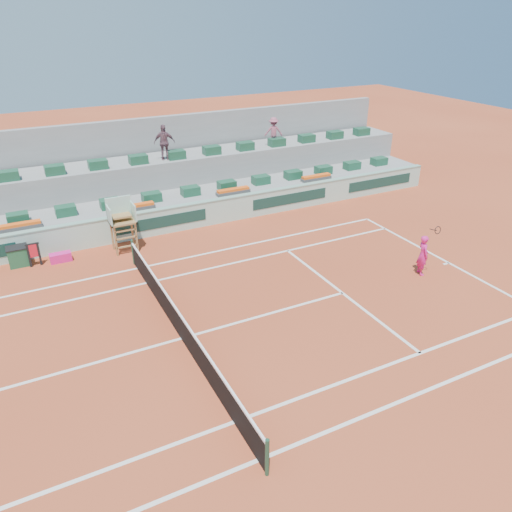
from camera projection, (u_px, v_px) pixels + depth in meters
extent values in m
plane|color=#9F3B1E|center=(181.00, 339.00, 16.26)|extent=(90.00, 90.00, 0.00)
cube|color=gray|center=(108.00, 213.00, 24.53)|extent=(36.00, 4.00, 1.20)
cube|color=gray|center=(100.00, 190.00, 25.50)|extent=(36.00, 2.40, 2.60)
cube|color=gray|center=(91.00, 165.00, 26.37)|extent=(36.00, 0.40, 4.40)
cube|color=#E51D82|center=(61.00, 257.00, 21.12)|extent=(0.87, 0.39, 0.39)
imported|color=#6B4752|center=(164.00, 142.00, 25.49)|extent=(1.14, 0.73, 1.81)
imported|color=#A05064|center=(274.00, 131.00, 28.29)|extent=(1.16, 0.91, 1.57)
cube|color=white|center=(449.00, 263.00, 21.07)|extent=(0.12, 10.97, 0.01)
cube|color=white|center=(258.00, 460.00, 11.88)|extent=(23.77, 0.12, 0.01)
cube|color=white|center=(137.00, 268.00, 20.64)|extent=(23.77, 0.12, 0.01)
cube|color=white|center=(234.00, 422.00, 12.98)|extent=(23.77, 0.12, 0.01)
cube|color=white|center=(147.00, 283.00, 19.54)|extent=(23.77, 0.12, 0.01)
cube|color=white|center=(342.00, 293.00, 18.85)|extent=(0.12, 8.23, 0.01)
cube|color=white|center=(181.00, 338.00, 16.26)|extent=(12.80, 0.12, 0.01)
cube|color=white|center=(446.00, 264.00, 21.01)|extent=(0.30, 0.12, 0.01)
cube|color=black|center=(181.00, 327.00, 16.06)|extent=(0.03, 11.87, 0.92)
cube|color=white|center=(179.00, 314.00, 15.83)|extent=(0.06, 11.87, 0.07)
cylinder|color=#1C412B|center=(267.00, 458.00, 11.28)|extent=(0.10, 0.10, 1.10)
cylinder|color=#1C412B|center=(133.00, 252.00, 20.75)|extent=(0.10, 0.10, 1.10)
cube|color=#A7D2BF|center=(119.00, 229.00, 22.78)|extent=(36.00, 0.30, 1.20)
cube|color=#7AA38F|center=(117.00, 217.00, 22.49)|extent=(36.00, 0.34, 0.06)
cube|color=#143930|center=(162.00, 222.00, 23.44)|extent=(4.40, 0.02, 0.56)
cube|color=#143930|center=(290.00, 199.00, 26.27)|extent=(4.40, 0.02, 0.56)
cube|color=#143930|center=(380.00, 183.00, 28.70)|extent=(4.40, 0.02, 0.56)
cube|color=olive|center=(116.00, 242.00, 21.40)|extent=(0.08, 0.08, 1.35)
cube|color=olive|center=(137.00, 238.00, 21.77)|extent=(0.08, 0.08, 1.35)
cube|color=olive|center=(112.00, 236.00, 21.96)|extent=(0.08, 0.08, 1.35)
cube|color=olive|center=(132.00, 232.00, 22.33)|extent=(0.08, 0.08, 1.35)
cube|color=olive|center=(122.00, 222.00, 21.55)|extent=(1.10, 0.90, 0.08)
cube|color=#A7D2BF|center=(119.00, 208.00, 21.62)|extent=(1.10, 0.08, 1.00)
cube|color=#A7D2BF|center=(109.00, 216.00, 21.17)|extent=(0.06, 0.90, 0.80)
cube|color=#A7D2BF|center=(133.00, 212.00, 21.60)|extent=(0.06, 0.90, 0.80)
cube|color=olive|center=(121.00, 216.00, 21.52)|extent=(0.80, 0.60, 0.08)
cube|color=olive|center=(127.00, 246.00, 21.73)|extent=(0.90, 0.08, 0.06)
cube|color=olive|center=(126.00, 238.00, 21.55)|extent=(0.90, 0.08, 0.06)
cube|color=olive|center=(125.00, 231.00, 21.40)|extent=(0.90, 0.08, 0.06)
cube|color=#194D33|center=(18.00, 218.00, 21.83)|extent=(0.90, 0.60, 0.44)
cube|color=#194D33|center=(66.00, 211.00, 22.64)|extent=(0.90, 0.60, 0.44)
cube|color=#194D33|center=(110.00, 204.00, 23.45)|extent=(0.90, 0.60, 0.44)
cube|color=#194D33|center=(152.00, 197.00, 24.26)|extent=(0.90, 0.60, 0.44)
cube|color=#194D33|center=(190.00, 191.00, 25.07)|extent=(0.90, 0.60, 0.44)
cube|color=#194D33|center=(227.00, 185.00, 25.88)|extent=(0.90, 0.60, 0.44)
cube|color=#194D33|center=(261.00, 180.00, 26.69)|extent=(0.90, 0.60, 0.44)
cube|color=#194D33|center=(293.00, 175.00, 27.50)|extent=(0.90, 0.60, 0.44)
cube|color=#194D33|center=(323.00, 170.00, 28.31)|extent=(0.90, 0.60, 0.44)
cube|color=#194D33|center=(352.00, 165.00, 29.12)|extent=(0.90, 0.60, 0.44)
cube|color=#194D33|center=(379.00, 161.00, 29.93)|extent=(0.90, 0.60, 0.44)
cube|color=#194D33|center=(8.00, 176.00, 22.72)|extent=(0.90, 0.60, 0.44)
cube|color=#194D33|center=(55.00, 170.00, 23.53)|extent=(0.90, 0.60, 0.44)
cube|color=#194D33|center=(98.00, 164.00, 24.34)|extent=(0.90, 0.60, 0.44)
cube|color=#194D33|center=(138.00, 159.00, 25.15)|extent=(0.90, 0.60, 0.44)
cube|color=#194D33|center=(176.00, 155.00, 25.96)|extent=(0.90, 0.60, 0.44)
cube|color=#194D33|center=(212.00, 150.00, 26.77)|extent=(0.90, 0.60, 0.44)
cube|color=#194D33|center=(245.00, 146.00, 27.58)|extent=(0.90, 0.60, 0.44)
cube|color=#194D33|center=(277.00, 142.00, 28.39)|extent=(0.90, 0.60, 0.44)
cube|color=#194D33|center=(307.00, 138.00, 29.20)|extent=(0.90, 0.60, 0.44)
cube|color=#194D33|center=(335.00, 135.00, 30.01)|extent=(0.90, 0.60, 0.44)
cube|color=#194D33|center=(362.00, 131.00, 30.82)|extent=(0.90, 0.60, 0.44)
cube|color=#484848|center=(20.00, 227.00, 21.25)|extent=(1.80, 0.36, 0.16)
cube|color=#F85814|center=(19.00, 224.00, 21.19)|extent=(1.70, 0.32, 0.12)
cube|color=#484848|center=(136.00, 208.00, 23.28)|extent=(1.80, 0.36, 0.16)
cube|color=#F85814|center=(136.00, 205.00, 23.21)|extent=(1.70, 0.32, 0.12)
cube|color=#484848|center=(233.00, 192.00, 25.30)|extent=(1.80, 0.36, 0.16)
cube|color=#F85814|center=(233.00, 190.00, 25.24)|extent=(1.70, 0.32, 0.12)
cube|color=#484848|center=(316.00, 179.00, 27.33)|extent=(1.80, 0.36, 0.16)
cube|color=#F85814|center=(316.00, 176.00, 27.27)|extent=(1.70, 0.32, 0.12)
cube|color=#1B5232|center=(18.00, 256.00, 20.75)|extent=(0.78, 0.67, 0.80)
cube|color=black|center=(16.00, 247.00, 20.56)|extent=(0.83, 0.71, 0.04)
cube|color=black|center=(29.00, 256.00, 20.56)|extent=(0.09, 0.09, 1.00)
cube|color=black|center=(39.00, 254.00, 20.72)|extent=(0.09, 0.09, 1.00)
cube|color=black|center=(32.00, 244.00, 20.41)|extent=(0.55, 0.07, 0.06)
cube|color=red|center=(33.00, 251.00, 20.53)|extent=(0.40, 0.04, 0.56)
imported|color=#E51D82|center=(423.00, 255.00, 19.87)|extent=(0.58, 0.71, 1.67)
cylinder|color=black|center=(433.00, 230.00, 19.09)|extent=(0.03, 0.35, 0.09)
torus|color=black|center=(438.00, 230.00, 18.89)|extent=(0.31, 0.08, 0.31)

